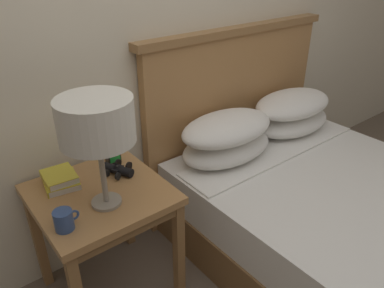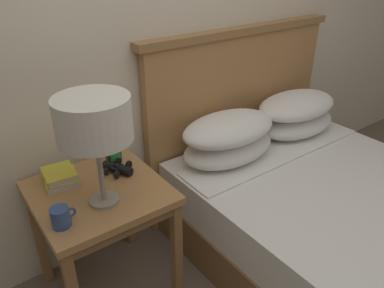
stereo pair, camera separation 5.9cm
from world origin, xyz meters
TOP-DOWN VIEW (x-y plane):
  - wall_back at (0.00, 1.06)m, footprint 8.00×0.06m
  - nightstand at (-0.48, 0.73)m, footprint 0.58×0.58m
  - bed at (0.63, 0.22)m, footprint 1.46×1.83m
  - table_lamp at (-0.50, 0.63)m, footprint 0.30×0.30m
  - book_on_nightstand at (-0.60, 0.89)m, footprint 0.18×0.20m
  - book_stacked_on_top at (-0.60, 0.89)m, footprint 0.15×0.18m
  - binoculars_pair at (-0.34, 0.81)m, footprint 0.16×0.16m
  - coffee_mug at (-0.70, 0.58)m, footprint 0.10×0.08m
  - alarm_clock at (-0.31, 0.92)m, footprint 0.07×0.05m

SIDE VIEW (x-z plane):
  - bed at x=0.63m, z-range -0.29..0.91m
  - nightstand at x=-0.48m, z-range 0.23..0.86m
  - book_on_nightstand at x=-0.60m, z-range 0.63..0.66m
  - binoculars_pair at x=-0.34m, z-range 0.63..0.68m
  - alarm_clock at x=-0.31m, z-range 0.63..0.69m
  - coffee_mug at x=-0.70m, z-range 0.63..0.71m
  - book_stacked_on_top at x=-0.60m, z-range 0.66..0.69m
  - table_lamp at x=-0.50m, z-range 0.77..1.26m
  - wall_back at x=0.00m, z-range 0.00..2.60m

